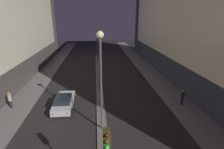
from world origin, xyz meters
TOP-DOWN VIEW (x-y plane):
  - building_right at (13.27, 21.95)m, footprint 6.01×43.90m
  - median_strip at (0.00, 20.07)m, footprint 0.87×38.14m
  - traffic_light_mid at (0.00, 17.88)m, footprint 0.32×0.42m
  - traffic_light_far at (0.00, 32.16)m, footprint 0.32×0.42m
  - street_lamp at (0.00, 9.59)m, footprint 0.56×0.56m
  - car_left_lane at (-3.83, 13.59)m, footprint 1.83×4.63m
  - pedestrian_on_left_sidewalk at (-9.33, 13.91)m, footprint 0.37×0.37m
  - pedestrian_on_right_sidewalk at (8.78, 12.96)m, footprint 0.37×0.37m

SIDE VIEW (x-z plane):
  - median_strip at x=0.00m, z-range 0.00..0.10m
  - car_left_lane at x=-3.83m, z-range 0.03..1.44m
  - pedestrian_on_right_sidewalk at x=8.78m, z-range 0.20..1.90m
  - pedestrian_on_left_sidewalk at x=-9.33m, z-range 0.21..2.00m
  - traffic_light_mid at x=0.00m, z-range 1.23..6.11m
  - traffic_light_far at x=0.00m, z-range 1.23..6.11m
  - street_lamp at x=0.00m, z-range 1.77..9.97m
  - building_right at x=13.27m, z-range 0.01..20.66m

